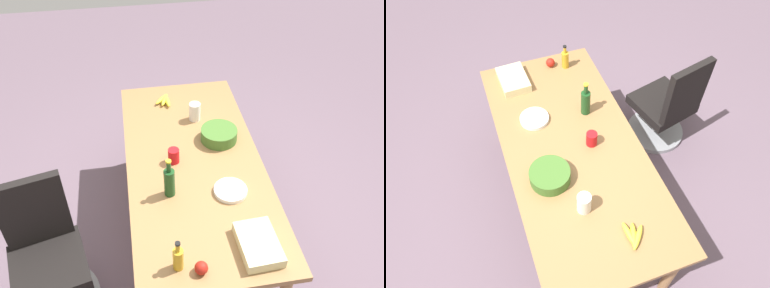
# 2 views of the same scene
# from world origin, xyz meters

# --- Properties ---
(ground_plane) EXTENTS (10.00, 10.00, 0.00)m
(ground_plane) POSITION_xyz_m (0.00, 0.00, 0.00)
(ground_plane) COLOR #685462
(conference_table) EXTENTS (2.07, 0.96, 0.79)m
(conference_table) POSITION_xyz_m (0.00, 0.00, 0.71)
(conference_table) COLOR olive
(conference_table) RESTS_ON ground
(office_chair) EXTENTS (0.58, 0.58, 1.02)m
(office_chair) POSITION_xyz_m (0.41, -1.06, 0.39)
(office_chair) COLOR gray
(office_chair) RESTS_ON ground
(red_solo_cup) EXTENTS (0.10, 0.10, 0.11)m
(red_solo_cup) POSITION_xyz_m (-0.02, -0.14, 0.85)
(red_solo_cup) COLOR red
(red_solo_cup) RESTS_ON conference_table
(sheet_cake) EXTENTS (0.33, 0.23, 0.07)m
(sheet_cake) POSITION_xyz_m (0.80, 0.24, 0.83)
(sheet_cake) COLOR beige
(sheet_cake) RESTS_ON conference_table
(apple_red) EXTENTS (0.09, 0.09, 0.08)m
(apple_red) POSITION_xyz_m (0.90, -0.11, 0.83)
(apple_red) COLOR #AC1E14
(apple_red) RESTS_ON conference_table
(wine_bottle) EXTENTS (0.08, 0.08, 0.29)m
(wine_bottle) POSITION_xyz_m (0.29, -0.21, 0.91)
(wine_bottle) COLOR #19451D
(wine_bottle) RESTS_ON conference_table
(mayo_jar) EXTENTS (0.10, 0.10, 0.15)m
(mayo_jar) POSITION_xyz_m (-0.49, 0.09, 0.87)
(mayo_jar) COLOR white
(mayo_jar) RESTS_ON conference_table
(salad_bowl) EXTENTS (0.30, 0.30, 0.09)m
(salad_bowl) POSITION_xyz_m (-0.21, 0.23, 0.84)
(salad_bowl) COLOR #416D29
(salad_bowl) RESTS_ON conference_table
(paper_plate_stack) EXTENTS (0.28, 0.28, 0.03)m
(paper_plate_stack) POSITION_xyz_m (0.34, 0.18, 0.81)
(paper_plate_stack) COLOR white
(paper_plate_stack) RESTS_ON conference_table
(dressing_bottle) EXTENTS (0.07, 0.07, 0.22)m
(dressing_bottle) POSITION_xyz_m (0.85, -0.23, 0.88)
(dressing_bottle) COLOR gold
(dressing_bottle) RESTS_ON conference_table
(banana_bunch) EXTENTS (0.20, 0.14, 0.04)m
(banana_bunch) POSITION_xyz_m (-0.77, -0.12, 0.82)
(banana_bunch) COLOR yellow
(banana_bunch) RESTS_ON conference_table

